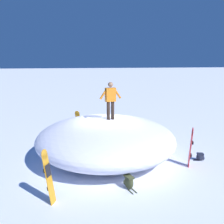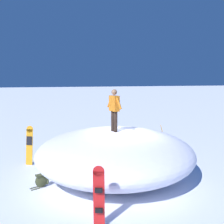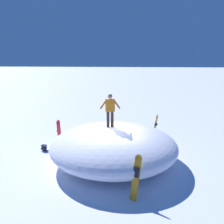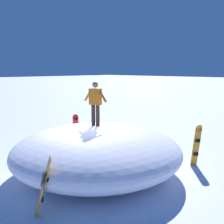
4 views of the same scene
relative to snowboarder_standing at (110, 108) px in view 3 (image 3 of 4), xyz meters
name	(u,v)px [view 3 (image 3 of 4)]	position (x,y,z in m)	size (l,w,h in m)	color
ground	(112,165)	(0.14, -0.46, -2.69)	(240.00, 240.00, 0.00)	white
snow_mound	(114,145)	(0.19, -0.11, -1.80)	(6.17, 6.08, 1.77)	white
snowboarder_standing	(110,108)	(0.00, 0.00, 0.00)	(0.98, 0.31, 1.61)	black
snowboard_primary_upright	(155,127)	(2.43, 3.14, -1.80)	(0.37, 0.38, 1.72)	orange
snowboard_secondary_upright	(136,177)	(1.27, -2.98, -1.85)	(0.43, 0.54, 1.62)	orange
snowboard_tertiary_upright	(59,134)	(-3.06, 1.45, -1.83)	(0.22, 0.31, 1.66)	red
backpack_near	(112,138)	(-0.16, 2.73, -2.45)	(0.39, 0.68, 0.47)	#383D23
backpack_far	(44,148)	(-3.79, 0.97, -2.52)	(0.52, 0.32, 0.33)	#1E2333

